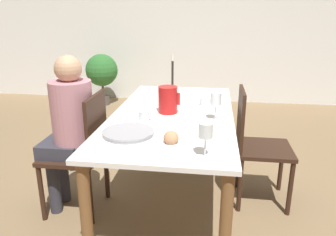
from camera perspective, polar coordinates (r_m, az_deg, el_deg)
The scene contains 15 objects.
ground_plane at distance 2.85m, azimuth 0.79°, elevation -13.33°, with size 20.00×20.00×0.00m, color #7F6647.
wall_back at distance 5.59m, azimuth 5.07°, elevation 16.16°, with size 10.00×0.06×2.60m.
dining_table at distance 2.57m, azimuth 0.85°, elevation -1.13°, with size 0.92×1.84×0.73m.
chair_person_side at distance 2.53m, azimuth -14.75°, elevation -5.42°, with size 0.42×0.42×0.93m.
chair_opposite at distance 2.66m, azimuth 14.95°, elevation -4.25°, with size 0.42×0.42×0.93m.
person_seated at distance 2.50m, azimuth -16.90°, elevation -0.60°, with size 0.39×0.41×1.20m.
red_pitcher at distance 2.53m, azimuth -0.02°, elevation 3.22°, with size 0.17×0.15×0.21m.
wine_glass_water at distance 2.37m, azimuth 8.34°, elevation 3.13°, with size 0.08×0.08×0.20m.
wine_glass_juice at distance 1.75m, azimuth 6.57°, elevation -2.48°, with size 0.08×0.08×0.19m.
teacup_near_person at distance 2.36m, azimuth -4.17°, elevation 0.22°, with size 0.13×0.13×0.07m.
teacup_across at distance 2.75m, azimuth 6.35°, elevation 2.72°, with size 0.13×0.13×0.07m.
serving_tray at distance 2.11m, azimuth -6.93°, elevation -2.58°, with size 0.33×0.33×0.03m.
bread_plate at distance 1.94m, azimuth 0.54°, elevation -3.93°, with size 0.22×0.22×0.09m.
candlestick_tall at distance 3.01m, azimuth 0.78°, elevation 6.57°, with size 0.06×0.06×0.38m.
potted_plant at distance 5.47m, azimuth -11.46°, elevation 7.93°, with size 0.52×0.52×0.83m.
Camera 1 is at (0.30, -2.41, 1.49)m, focal length 35.00 mm.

